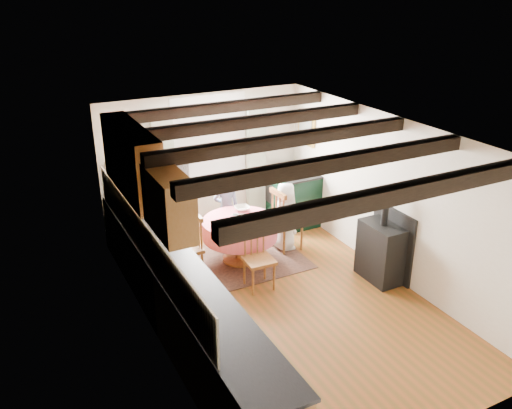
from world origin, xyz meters
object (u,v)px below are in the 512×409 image
cup (236,217)px  aga_range (291,195)px  dining_table (240,241)px  chair_left (187,246)px  cast_iron_stove (382,237)px  child_far (226,208)px  child_right (285,216)px  chair_near (259,258)px  chair_right (287,219)px

cup → aga_range: bearing=30.9°
dining_table → aga_range: size_ratio=1.10×
chair_left → cast_iron_stove: size_ratio=0.73×
child_far → child_right: (0.73, -0.71, -0.02)m
dining_table → cast_iron_stove: (1.61, -1.42, 0.33)m
dining_table → child_far: child_far is taller
chair_near → chair_right: (0.97, 0.88, 0.05)m
chair_left → cup: 0.89m
child_far → child_right: size_ratio=1.04×
chair_near → child_far: 1.63m
chair_left → child_far: (1.01, 0.84, 0.09)m
dining_table → cast_iron_stove: size_ratio=0.85×
dining_table → aga_range: (1.50, 0.98, 0.14)m
aga_range → child_far: (-1.38, -0.21, 0.10)m
cast_iron_stove → child_far: cast_iron_stove is taller
child_right → aga_range: bearing=-27.6°
aga_range → cast_iron_stove: bearing=-87.4°
cast_iron_stove → child_far: (-1.49, 2.20, -0.09)m
dining_table → aga_range: aga_range is taller
child_far → cup: child_far is taller
child_right → child_far: bearing=53.8°
child_right → dining_table: bearing=102.5°
dining_table → child_far: (0.12, 0.77, 0.24)m
chair_right → aga_range: size_ratio=0.99×
child_far → chair_near: bearing=92.3°
chair_near → cast_iron_stove: 1.82m
chair_near → cup: size_ratio=9.88×
chair_right → cast_iron_stove: cast_iron_stove is taller
child_far → cast_iron_stove: bearing=134.1°
chair_left → child_right: bearing=95.5°
cast_iron_stove → chair_left: bearing=151.4°
aga_range → child_far: child_far is taller
chair_near → chair_right: chair_right is taller
chair_left → chair_right: bearing=94.8°
cast_iron_stove → child_right: 1.68m
aga_range → cast_iron_stove: size_ratio=0.78×
chair_right → cup: 0.95m
aga_range → dining_table: bearing=-146.9°
cast_iron_stove → child_far: bearing=124.2°
chair_near → chair_left: (-0.79, 0.77, 0.02)m
chair_left → aga_range: chair_left is taller
cast_iron_stove → child_right: cast_iron_stove is taller
chair_right → child_right: size_ratio=0.92×
dining_table → child_far: size_ratio=0.99×
chair_right → aga_range: (0.63, 0.93, -0.04)m
child_far → chair_left: bearing=49.5°
chair_right → cast_iron_stove: bearing=-156.9°
aga_range → cast_iron_stove: cast_iron_stove is taller
dining_table → chair_near: chair_near is taller
dining_table → chair_near: 0.85m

